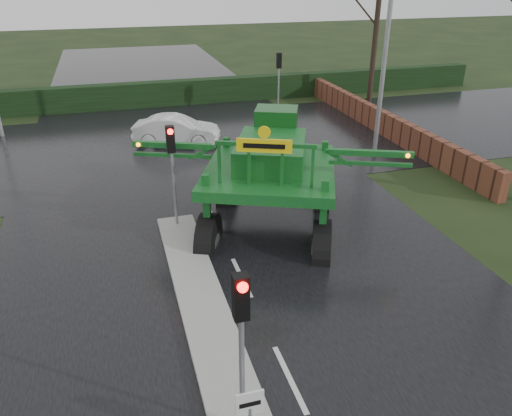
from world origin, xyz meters
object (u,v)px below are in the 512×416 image
object	(u,v)px
street_light_right	(382,18)
keep_left_sign	(250,412)
traffic_signal_mid	(172,155)
crop_sprayer	(207,172)
traffic_signal_near	(241,323)
white_sedan	(177,144)
traffic_signal_far	(279,70)

from	to	relation	value
street_light_right	keep_left_sign	bearing A→B (deg)	-125.12
traffic_signal_mid	crop_sprayer	world-z (taller)	crop_sprayer
keep_left_sign	street_light_right	bearing A→B (deg)	54.88
traffic_signal_near	traffic_signal_mid	size ratio (longest dim) A/B	1.00
keep_left_sign	white_sedan	world-z (taller)	keep_left_sign
traffic_signal_mid	crop_sprayer	size ratio (longest dim) A/B	0.43
traffic_signal_near	crop_sprayer	distance (m)	7.44
traffic_signal_far	traffic_signal_mid	bearing A→B (deg)	58.07
traffic_signal_near	traffic_signal_mid	world-z (taller)	same
traffic_signal_mid	white_sedan	world-z (taller)	traffic_signal_mid
traffic_signal_mid	street_light_right	bearing A→B (deg)	25.40
traffic_signal_mid	white_sedan	distance (m)	9.26
crop_sprayer	traffic_signal_near	bearing A→B (deg)	-73.48
keep_left_sign	crop_sprayer	xyz separation A→B (m)	(0.89, 7.87, 1.28)
keep_left_sign	traffic_signal_near	bearing A→B (deg)	90.00
street_light_right	traffic_signal_far	bearing A→B (deg)	101.95
traffic_signal_far	keep_left_sign	bearing A→B (deg)	70.07
white_sedan	keep_left_sign	bearing A→B (deg)	-165.07
keep_left_sign	white_sedan	bearing A→B (deg)	85.86
street_light_right	white_sedan	bearing A→B (deg)	152.40
keep_left_sign	street_light_right	world-z (taller)	street_light_right
keep_left_sign	traffic_signal_mid	xyz separation A→B (m)	(0.00, 8.99, 1.53)
traffic_signal_near	white_sedan	world-z (taller)	traffic_signal_near
crop_sprayer	white_sedan	world-z (taller)	crop_sprayer
traffic_signal_far	street_light_right	world-z (taller)	street_light_right
traffic_signal_near	crop_sprayer	xyz separation A→B (m)	(0.89, 7.38, -0.25)
crop_sprayer	traffic_signal_far	bearing A→B (deg)	86.54
keep_left_sign	white_sedan	distance (m)	17.87
traffic_signal_mid	street_light_right	distance (m)	11.05
street_light_right	white_sedan	distance (m)	11.03
traffic_signal_far	white_sedan	world-z (taller)	traffic_signal_far
keep_left_sign	crop_sprayer	distance (m)	8.03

